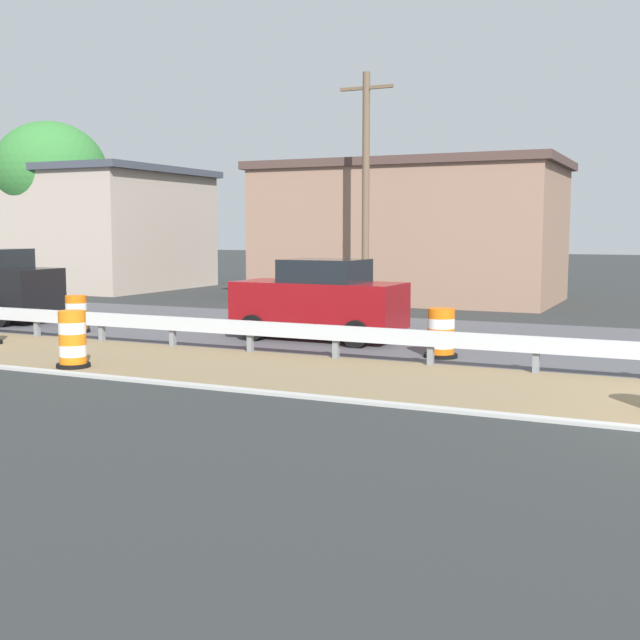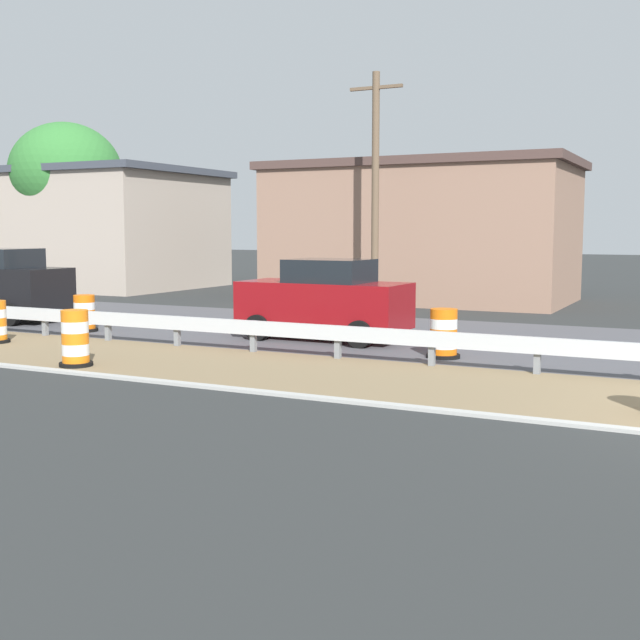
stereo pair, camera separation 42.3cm
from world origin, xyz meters
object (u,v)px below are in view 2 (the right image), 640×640
(traffic_barrel_farther, at_px, (85,315))
(car_trailing_far_lane, at_px, (325,300))
(traffic_barrel_close, at_px, (444,336))
(utility_pole_near, at_px, (375,189))
(traffic_barrel_mid, at_px, (75,341))

(traffic_barrel_farther, distance_m, car_trailing_far_lane, 6.63)
(traffic_barrel_close, distance_m, utility_pole_near, 10.24)
(traffic_barrel_mid, xyz_separation_m, traffic_barrel_farther, (4.31, 3.73, -0.07))
(utility_pole_near, bearing_deg, traffic_barrel_farther, 148.63)
(traffic_barrel_close, distance_m, traffic_barrel_mid, 7.55)
(traffic_barrel_close, bearing_deg, car_trailing_far_lane, 67.95)
(traffic_barrel_mid, bearing_deg, car_trailing_far_lane, -25.79)
(car_trailing_far_lane, height_order, utility_pole_near, utility_pole_near)
(traffic_barrel_farther, distance_m, utility_pole_near, 10.20)
(traffic_barrel_mid, distance_m, car_trailing_far_lane, 6.32)
(traffic_barrel_close, height_order, traffic_barrel_farther, traffic_barrel_close)
(traffic_barrel_farther, relative_size, utility_pole_near, 0.13)
(traffic_barrel_close, distance_m, traffic_barrel_farther, 9.96)
(traffic_barrel_close, bearing_deg, utility_pole_near, 31.28)
(traffic_barrel_close, relative_size, traffic_barrel_farther, 1.07)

